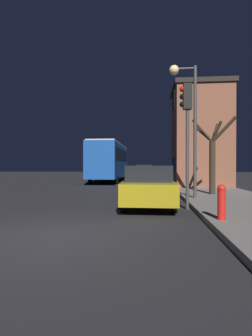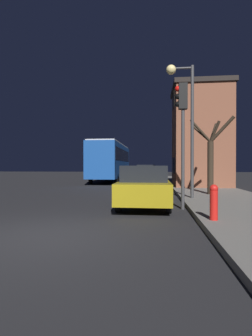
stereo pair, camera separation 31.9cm
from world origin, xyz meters
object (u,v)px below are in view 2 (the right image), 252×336
bus (111,159)px  car_far_lane (146,173)px  streetlamp (184,106)px  car_near_lane (145,185)px  car_mid_lane (148,178)px  bare_tree (211,155)px  fire_hydrant (214,201)px  traffic_light (182,119)px

bus → car_far_lane: (3.41, 0.27, -1.31)m
streetlamp → car_far_lane: bearing=98.3°
car_near_lane → car_mid_lane: 6.93m
bare_tree → bus: bearing=119.7°
bus → fire_hydrant: bus is taller
car_near_lane → fire_hydrant: car_near_lane is taller
bare_tree → car_far_lane: bearing=105.9°
streetlamp → car_near_lane: bearing=-138.0°
car_far_lane → fire_hydrant: bearing=-82.9°
car_near_lane → car_mid_lane: (-0.02, 6.93, -0.06)m
fire_hydrant → bus: bearing=107.3°
car_mid_lane → car_far_lane: (-0.43, 8.58, 0.12)m
traffic_light → fire_hydrant: 3.61m
traffic_light → car_far_lane: 16.42m
streetlamp → traffic_light: bearing=-97.7°
traffic_light → bare_tree: (1.77, 3.71, -1.09)m
car_near_lane → fire_hydrant: size_ratio=5.18×
car_far_lane → traffic_light: bearing=-83.7°
streetlamp → traffic_light: (-0.29, -2.10, -0.95)m
car_near_lane → car_mid_lane: bearing=90.2°
streetlamp → car_far_lane: streetlamp is taller
bus → car_far_lane: bearing=4.6°
bare_tree → car_far_lane: size_ratio=0.88×
car_near_lane → car_far_lane: bearing=91.7°
bare_tree → fire_hydrant: bare_tree is taller
bus → car_mid_lane: size_ratio=2.68×
bare_tree → car_mid_lane: 5.15m
car_far_lane → fire_hydrant: car_far_lane is taller
traffic_light → bare_tree: 4.26m
bus → fire_hydrant: (5.72, -18.40, -1.53)m
streetlamp → car_near_lane: 3.98m
bus → car_near_lane: 15.78m
car_mid_lane → traffic_light: bearing=-79.9°
traffic_light → car_far_lane: size_ratio=1.05×
fire_hydrant → traffic_light: bearing=102.1°
traffic_light → bare_tree: size_ratio=1.19×
bare_tree → car_mid_lane: bearing=128.8°
streetlamp → bus: streetlamp is taller
streetlamp → fire_hydrant: (0.26, -4.61, -3.49)m
bare_tree → fire_hydrant: size_ratio=4.10×
bus → car_near_lane: bearing=-75.8°
streetlamp → car_mid_lane: 6.65m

